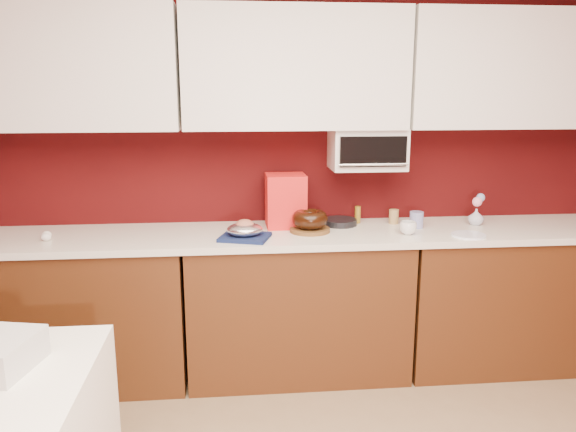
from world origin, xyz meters
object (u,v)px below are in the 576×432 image
Objects in this scene: pandoro_box at (286,201)px; flower_vase at (476,216)px; toaster_oven at (367,149)px; bundt_cake at (310,219)px; coffee_mug at (408,227)px; blue_jar at (416,220)px; foil_ham_nest at (245,230)px.

pandoro_box reaches higher than flower_vase.
toaster_oven is 0.60m from pandoro_box.
bundt_cake reaches higher than coffee_mug.
toaster_oven is at bearing 155.20° from blue_jar.
coffee_mug is at bearing -22.23° from pandoro_box.
flower_vase is at bearing 7.90° from foil_ham_nest.
toaster_oven is 0.53m from blue_jar.
blue_jar is (0.80, -0.11, -0.11)m from pandoro_box.
foil_ham_nest is 2.19× the size of coffee_mug.
flower_vase is at bearing 4.97° from blue_jar.
bundt_cake reaches higher than blue_jar.
toaster_oven is 3.86× the size of flower_vase.
foil_ham_nest is 0.39m from pandoro_box.
coffee_mug is (0.19, -0.29, -0.43)m from toaster_oven.
foil_ham_nest is at bearing -134.34° from pandoro_box.
flower_vase is (1.06, 0.08, -0.02)m from bundt_cake.
blue_jar is 0.40m from flower_vase.
pandoro_box is (0.26, 0.28, 0.11)m from foil_ham_nest.
foil_ham_nest is 1.07m from blue_jar.
pandoro_box is at bearing -177.19° from toaster_oven.
bundt_cake is 0.41m from foil_ham_nest.
foil_ham_nest is 0.96m from coffee_mug.
blue_jar is at bearing 57.10° from coffee_mug.
foil_ham_nest is at bearing -158.48° from toaster_oven.
foil_ham_nest is 1.47m from flower_vase.
coffee_mug is 0.53m from flower_vase.
pandoro_box is 0.81m from blue_jar.
pandoro_box is at bearing 46.92° from foil_ham_nest.
pandoro_box reaches higher than foil_ham_nest.
toaster_oven reaches higher than foil_ham_nest.
toaster_oven is 0.81m from flower_vase.
flower_vase reaches higher than coffee_mug.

